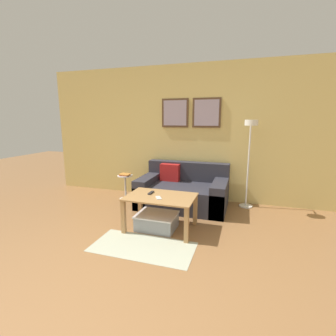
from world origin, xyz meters
The scene contains 11 objects.
ground_plane centered at (0.00, 0.00, 0.00)m, with size 16.00×16.00×0.00m, color olive.
wall_back centered at (0.00, 3.09, 1.28)m, with size 5.60×0.09×2.55m.
area_rug centered at (0.08, 0.99, 0.00)m, with size 1.27×0.62×0.01m, color #B2B79E.
couch centered at (0.19, 2.58, 0.26)m, with size 1.54×0.97×0.75m.
coffee_table centered at (0.13, 1.55, 0.40)m, with size 0.96×0.63×0.49m.
storage_bin centered at (0.07, 1.54, 0.11)m, with size 0.56×0.45×0.22m.
floor_lamp centered at (1.28, 2.69, 1.10)m, with size 0.24×0.50×1.54m.
side_table centered at (-0.96, 2.57, 0.29)m, with size 0.29×0.29×0.49m.
book_stack centered at (-0.96, 2.55, 0.50)m, with size 0.20×0.16×0.03m.
remote_control centered at (-0.05, 1.62, 0.50)m, with size 0.04×0.15×0.02m, color #232328.
cell_phone centered at (0.13, 1.46, 0.49)m, with size 0.07×0.14×0.01m, color silver.
Camera 1 is at (1.22, -1.53, 1.55)m, focal length 26.00 mm.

